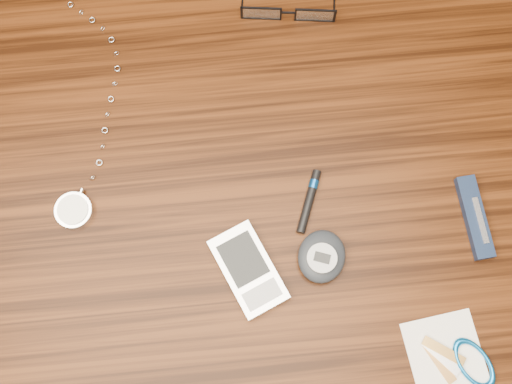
% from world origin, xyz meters
% --- Properties ---
extents(ground, '(3.80, 3.80, 0.00)m').
position_xyz_m(ground, '(0.00, 0.00, 0.00)').
color(ground, '#472814').
rests_on(ground, ground).
extents(desk, '(1.00, 0.70, 0.75)m').
position_xyz_m(desk, '(0.00, 0.00, 0.65)').
color(desk, '#371908').
rests_on(desk, ground).
extents(eyeglasses, '(0.14, 0.14, 0.03)m').
position_xyz_m(eyeglasses, '(0.15, 0.28, 0.76)').
color(eyeglasses, black).
rests_on(eyeglasses, desk).
extents(pocket_watch, '(0.09, 0.31, 0.01)m').
position_xyz_m(pocket_watch, '(-0.13, 0.05, 0.76)').
color(pocket_watch, silver).
rests_on(pocket_watch, desk).
extents(pda_phone, '(0.09, 0.12, 0.02)m').
position_xyz_m(pda_phone, '(0.07, -0.05, 0.76)').
color(pda_phone, silver).
rests_on(pda_phone, desk).
extents(pedometer, '(0.07, 0.08, 0.03)m').
position_xyz_m(pedometer, '(0.15, -0.04, 0.76)').
color(pedometer, '#1E2229').
rests_on(pedometer, desk).
extents(notepad_keys, '(0.11, 0.10, 0.01)m').
position_xyz_m(notepad_keys, '(0.29, -0.17, 0.75)').
color(notepad_keys, white).
rests_on(notepad_keys, desk).
extents(pocket_knife, '(0.03, 0.10, 0.01)m').
position_xyz_m(pocket_knife, '(0.34, -0.01, 0.76)').
color(pocket_knife, '#131F39').
rests_on(pocket_knife, desk).
extents(black_blue_pen, '(0.04, 0.08, 0.01)m').
position_xyz_m(black_blue_pen, '(0.15, 0.03, 0.76)').
color(black_blue_pen, black).
rests_on(black_blue_pen, desk).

